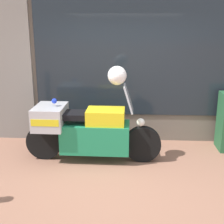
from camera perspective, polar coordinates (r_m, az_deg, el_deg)
name	(u,v)px	position (r m, az deg, el deg)	size (l,w,h in m)	color
ground_plane	(121,182)	(4.83, 1.60, -12.71)	(60.00, 60.00, 0.00)	#8E604C
shop_building	(103,51)	(6.28, -1.57, 11.02)	(5.57, 0.55, 3.53)	#6B6056
window_display	(144,116)	(6.55, 5.80, -0.75)	(4.15, 0.30, 1.81)	slate
paramedic_motorcycle	(85,130)	(5.38, -4.96, -3.21)	(2.35, 0.70, 1.34)	black
white_helmet	(117,75)	(5.09, 0.94, 6.69)	(0.31, 0.31, 0.31)	white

